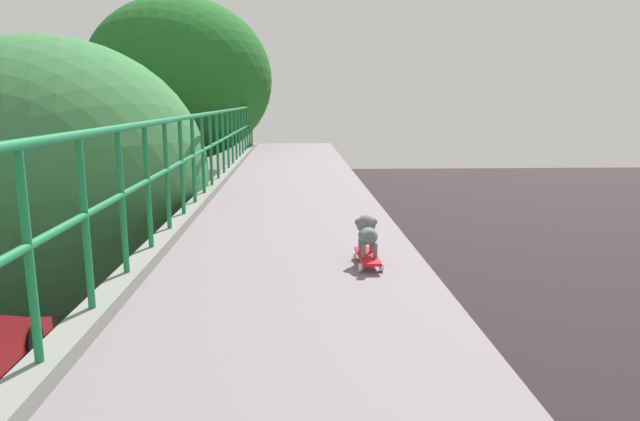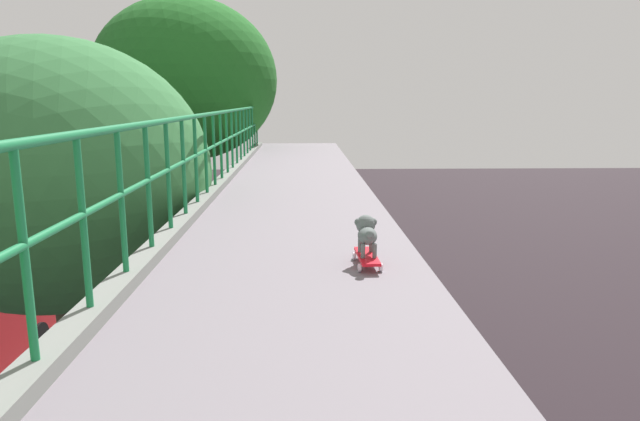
# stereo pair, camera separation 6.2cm
# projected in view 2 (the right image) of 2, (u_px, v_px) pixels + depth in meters

# --- Properties ---
(city_bus) EXTENTS (2.78, 10.37, 3.48)m
(city_bus) POSITION_uv_depth(u_px,v_px,m) (35.00, 264.00, 19.22)
(city_bus) COLOR #AD1C20
(city_bus) RESTS_ON ground
(roadside_tree_mid) EXTENTS (4.45, 4.45, 8.38)m
(roadside_tree_mid) POSITION_uv_depth(u_px,v_px,m) (58.00, 178.00, 8.19)
(roadside_tree_mid) COLOR #483E2E
(roadside_tree_mid) RESTS_ON ground
(roadside_tree_far) EXTENTS (5.22, 5.22, 10.35)m
(roadside_tree_far) POSITION_uv_depth(u_px,v_px,m) (186.00, 81.00, 16.07)
(roadside_tree_far) COLOR #493D22
(roadside_tree_far) RESTS_ON ground
(toy_skateboard) EXTENTS (0.21, 0.54, 0.09)m
(toy_skateboard) POSITION_uv_depth(u_px,v_px,m) (367.00, 257.00, 4.69)
(toy_skateboard) COLOR red
(toy_skateboard) RESTS_ON overpass_deck
(small_dog) EXTENTS (0.19, 0.39, 0.32)m
(small_dog) POSITION_uv_depth(u_px,v_px,m) (367.00, 231.00, 4.69)
(small_dog) COLOR slate
(small_dog) RESTS_ON toy_skateboard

